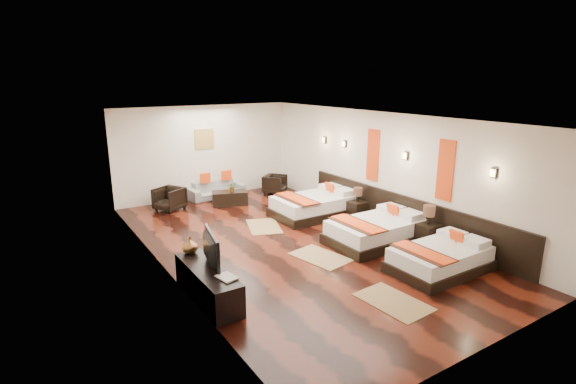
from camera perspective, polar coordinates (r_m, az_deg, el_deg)
floor at (r=9.84m, az=0.08°, el=-6.71°), size 5.50×9.50×0.01m
ceiling at (r=9.19m, az=0.08°, el=9.75°), size 5.50×9.50×0.01m
back_wall at (r=13.59m, az=-10.84°, el=5.18°), size 5.50×0.01×2.80m
left_wall at (r=8.32m, az=-16.09°, el=-1.21°), size 0.01×9.50×2.80m
right_wall at (r=11.11m, az=12.12°, el=3.00°), size 0.01×9.50×2.80m
headboard_panel at (r=10.79m, az=14.66°, el=-2.73°), size 0.08×6.60×0.90m
bed_near at (r=8.93m, az=19.35°, el=-8.17°), size 1.92×1.21×0.73m
bed_mid at (r=10.00m, az=11.55°, el=-4.96°), size 2.15×1.35×0.82m
bed_far at (r=11.69m, az=3.60°, el=-1.73°), size 2.21×1.39×0.84m
nightstand_a at (r=10.01m, az=17.76°, el=-5.05°), size 0.48×0.48×0.94m
nightstand_b at (r=11.52m, az=9.04°, el=-2.09°), size 0.43×0.43×0.85m
jute_mat_near at (r=7.65m, az=13.60°, el=-13.77°), size 0.83×1.25×0.01m
jute_mat_mid at (r=9.14m, az=4.26°, el=-8.45°), size 0.96×1.32×0.01m
jute_mat_far at (r=10.92m, az=-3.18°, el=-4.50°), size 1.11×1.38×0.01m
tv_console at (r=7.54m, az=-10.44°, el=-11.71°), size 0.50×1.80×0.55m
tv at (r=7.44m, az=-10.65°, el=-7.38°), size 0.33×1.00×0.57m
book at (r=6.97m, az=-8.85°, el=-11.28°), size 0.31×0.37×0.03m
figurine at (r=8.04m, az=-12.72°, el=-6.78°), size 0.38×0.38×0.31m
sofa at (r=13.63m, az=-9.33°, el=0.35°), size 1.79×0.80×0.51m
armchair_left at (r=12.57m, az=-15.25°, el=-0.88°), size 0.96×0.95×0.65m
armchair_right at (r=13.92m, az=-1.71°, el=1.04°), size 0.91×0.91×0.60m
coffee_table at (r=12.79m, az=-7.61°, el=-0.79°), size 1.11×0.81×0.40m
table_plant at (r=12.69m, az=-7.31°, el=0.67°), size 0.29×0.27×0.28m
orange_panel_a at (r=9.81m, az=19.90°, el=2.69°), size 0.04×0.40×1.30m
orange_panel_b at (r=11.26m, az=11.06°, el=4.76°), size 0.04×0.40×1.30m
sconce_near at (r=9.15m, az=25.29°, el=2.28°), size 0.07×0.12×0.18m
sconce_mid at (r=10.46m, az=15.14°, el=4.60°), size 0.07×0.12×0.18m
sconce_far at (r=12.02m, az=7.39°, el=6.27°), size 0.07×0.12×0.18m
sconce_lounge at (r=12.72m, az=4.78°, el=6.80°), size 0.07×0.12×0.18m
gold_artwork at (r=13.51m, az=-10.89°, el=6.84°), size 0.60×0.04×0.60m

